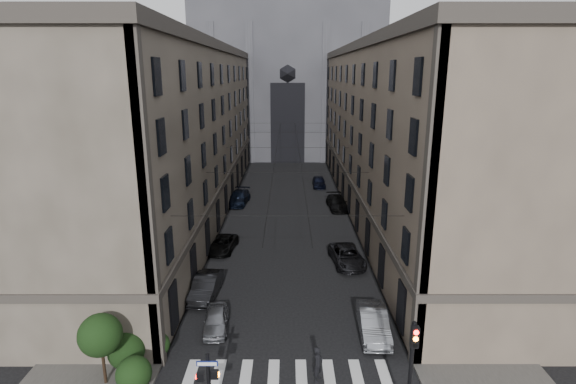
{
  "coord_description": "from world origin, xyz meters",
  "views": [
    {
      "loc": [
        0.02,
        -15.58,
        15.86
      ],
      "look_at": [
        0.03,
        13.19,
        8.13
      ],
      "focal_mm": 28.0,
      "sensor_mm": 36.0,
      "label": 1
    }
  ],
  "objects_px": {
    "car_right_far": "(319,182)",
    "pedestrian": "(318,364)",
    "traffic_light_right": "(412,361)",
    "car_right_near": "(373,323)",
    "car_left_midfar": "(223,244)",
    "car_left_far": "(239,198)",
    "gothic_tower": "(288,61)",
    "car_left_midnear": "(206,287)",
    "car_right_midfar": "(337,203)",
    "car_right_midnear": "(347,256)",
    "car_left_near": "(216,320)"
  },
  "relations": [
    {
      "from": "traffic_light_right",
      "to": "car_right_far",
      "type": "relative_size",
      "value": 1.18
    },
    {
      "from": "car_left_near",
      "to": "car_left_far",
      "type": "xyz_separation_m",
      "value": [
        -1.53,
        27.97,
        0.15
      ]
    },
    {
      "from": "gothic_tower",
      "to": "traffic_light_right",
      "type": "xyz_separation_m",
      "value": [
        5.6,
        -73.04,
        -14.51
      ]
    },
    {
      "from": "car_right_midfar",
      "to": "traffic_light_right",
      "type": "bearing_deg",
      "value": -95.27
    },
    {
      "from": "gothic_tower",
      "to": "car_right_midnear",
      "type": "distance_m",
      "value": 58.02
    },
    {
      "from": "car_left_midfar",
      "to": "car_right_midnear",
      "type": "bearing_deg",
      "value": -8.28
    },
    {
      "from": "traffic_light_right",
      "to": "car_left_far",
      "type": "height_order",
      "value": "traffic_light_right"
    },
    {
      "from": "traffic_light_right",
      "to": "car_left_near",
      "type": "bearing_deg",
      "value": 142.26
    },
    {
      "from": "traffic_light_right",
      "to": "car_right_near",
      "type": "bearing_deg",
      "value": 92.22
    },
    {
      "from": "car_left_midfar",
      "to": "car_right_midfar",
      "type": "height_order",
      "value": "car_right_midfar"
    },
    {
      "from": "car_right_midnear",
      "to": "car_right_midfar",
      "type": "relative_size",
      "value": 1.02
    },
    {
      "from": "car_left_midfar",
      "to": "car_right_midnear",
      "type": "xyz_separation_m",
      "value": [
        10.97,
        -2.95,
        0.1
      ]
    },
    {
      "from": "traffic_light_right",
      "to": "car_right_midnear",
      "type": "height_order",
      "value": "traffic_light_right"
    },
    {
      "from": "car_right_near",
      "to": "pedestrian",
      "type": "distance_m",
      "value": 5.68
    },
    {
      "from": "car_left_near",
      "to": "car_left_far",
      "type": "height_order",
      "value": "car_left_far"
    },
    {
      "from": "car_right_midnear",
      "to": "car_right_midfar",
      "type": "xyz_separation_m",
      "value": [
        0.87,
        15.95,
        0.02
      ]
    },
    {
      "from": "car_right_midnear",
      "to": "pedestrian",
      "type": "relative_size",
      "value": 2.71
    },
    {
      "from": "car_left_midnear",
      "to": "pedestrian",
      "type": "distance_m",
      "value": 11.87
    },
    {
      "from": "traffic_light_right",
      "to": "car_right_midnear",
      "type": "distance_m",
      "value": 18.01
    },
    {
      "from": "traffic_light_right",
      "to": "car_left_near",
      "type": "height_order",
      "value": "traffic_light_right"
    },
    {
      "from": "car_left_midfar",
      "to": "car_left_far",
      "type": "height_order",
      "value": "car_left_far"
    },
    {
      "from": "car_right_near",
      "to": "car_right_midnear",
      "type": "xyz_separation_m",
      "value": [
        -0.27,
        10.57,
        -0.07
      ]
    },
    {
      "from": "gothic_tower",
      "to": "car_left_midnear",
      "type": "relative_size",
      "value": 12.11
    },
    {
      "from": "car_right_far",
      "to": "car_right_midnear",
      "type": "bearing_deg",
      "value": -88.24
    },
    {
      "from": "car_left_near",
      "to": "car_right_midfar",
      "type": "relative_size",
      "value": 0.73
    },
    {
      "from": "car_left_midnear",
      "to": "car_left_midfar",
      "type": "height_order",
      "value": "car_left_midnear"
    },
    {
      "from": "car_left_midnear",
      "to": "car_left_midfar",
      "type": "bearing_deg",
      "value": 93.99
    },
    {
      "from": "car_right_midfar",
      "to": "pedestrian",
      "type": "xyz_separation_m",
      "value": [
        -4.31,
        -30.82,
        0.22
      ]
    },
    {
      "from": "car_left_midfar",
      "to": "car_right_far",
      "type": "xyz_separation_m",
      "value": [
        10.37,
        23.57,
        0.11
      ]
    },
    {
      "from": "car_right_far",
      "to": "pedestrian",
      "type": "bearing_deg",
      "value": -93.46
    },
    {
      "from": "car_right_midnear",
      "to": "car_right_far",
      "type": "relative_size",
      "value": 1.2
    },
    {
      "from": "car_right_midfar",
      "to": "pedestrian",
      "type": "bearing_deg",
      "value": -102.7
    },
    {
      "from": "car_left_near",
      "to": "car_left_midfar",
      "type": "relative_size",
      "value": 0.83
    },
    {
      "from": "gothic_tower",
      "to": "car_right_near",
      "type": "distance_m",
      "value": 68.16
    },
    {
      "from": "gothic_tower",
      "to": "car_left_near",
      "type": "distance_m",
      "value": 67.56
    },
    {
      "from": "car_left_far",
      "to": "car_right_near",
      "type": "distance_m",
      "value": 30.76
    },
    {
      "from": "car_left_midnear",
      "to": "car_right_near",
      "type": "relative_size",
      "value": 0.99
    },
    {
      "from": "car_left_far",
      "to": "car_right_near",
      "type": "relative_size",
      "value": 1.13
    },
    {
      "from": "car_right_midfar",
      "to": "car_left_midfar",
      "type": "bearing_deg",
      "value": -137.07
    },
    {
      "from": "traffic_light_right",
      "to": "car_right_midnear",
      "type": "xyz_separation_m",
      "value": [
        -0.55,
        17.82,
        -2.55
      ]
    },
    {
      "from": "gothic_tower",
      "to": "car_left_midfar",
      "type": "xyz_separation_m",
      "value": [
        -5.92,
        -52.27,
        -17.16
      ]
    },
    {
      "from": "car_left_midnear",
      "to": "car_left_far",
      "type": "bearing_deg",
      "value": 94.36
    },
    {
      "from": "traffic_light_right",
      "to": "car_right_midfar",
      "type": "xyz_separation_m",
      "value": [
        0.32,
        33.76,
        -2.54
      ]
    },
    {
      "from": "gothic_tower",
      "to": "car_right_midfar",
      "type": "height_order",
      "value": "gothic_tower"
    },
    {
      "from": "pedestrian",
      "to": "car_left_midfar",
      "type": "bearing_deg",
      "value": 46.32
    },
    {
      "from": "gothic_tower",
      "to": "car_right_near",
      "type": "xyz_separation_m",
      "value": [
        5.32,
        -65.79,
        -17.0
      ]
    },
    {
      "from": "car_left_far",
      "to": "car_right_near",
      "type": "bearing_deg",
      "value": -62.04
    },
    {
      "from": "car_right_far",
      "to": "pedestrian",
      "type": "distance_m",
      "value": 41.5
    },
    {
      "from": "car_left_near",
      "to": "pedestrian",
      "type": "bearing_deg",
      "value": -43.01
    },
    {
      "from": "car_left_far",
      "to": "car_left_near",
      "type": "bearing_deg",
      "value": -80.64
    }
  ]
}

